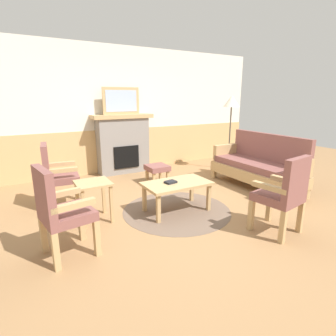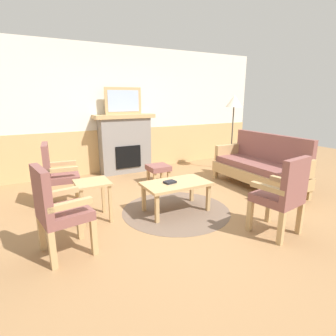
# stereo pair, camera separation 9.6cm
# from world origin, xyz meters

# --- Properties ---
(ground_plane) EXTENTS (14.00, 14.00, 0.00)m
(ground_plane) POSITION_xyz_m (0.00, 0.00, 0.00)
(ground_plane) COLOR #997047
(wall_back) EXTENTS (7.20, 0.14, 2.70)m
(wall_back) POSITION_xyz_m (0.00, 2.60, 1.31)
(wall_back) COLOR silver
(wall_back) RESTS_ON ground_plane
(fireplace) EXTENTS (1.30, 0.44, 1.28)m
(fireplace) POSITION_xyz_m (0.00, 2.35, 0.65)
(fireplace) COLOR gray
(fireplace) RESTS_ON ground_plane
(framed_picture) EXTENTS (0.80, 0.04, 0.56)m
(framed_picture) POSITION_xyz_m (0.00, 2.35, 1.56)
(framed_picture) COLOR tan
(framed_picture) RESTS_ON fireplace
(couch) EXTENTS (0.70, 1.80, 0.98)m
(couch) POSITION_xyz_m (1.82, 0.15, 0.40)
(couch) COLOR tan
(couch) RESTS_ON ground_plane
(coffee_table) EXTENTS (0.96, 0.56, 0.44)m
(coffee_table) POSITION_xyz_m (-0.09, -0.06, 0.39)
(coffee_table) COLOR tan
(coffee_table) RESTS_ON ground_plane
(round_rug) EXTENTS (1.60, 1.60, 0.01)m
(round_rug) POSITION_xyz_m (-0.09, -0.06, 0.00)
(round_rug) COLOR brown
(round_rug) RESTS_ON ground_plane
(book_on_table) EXTENTS (0.18, 0.14, 0.03)m
(book_on_table) POSITION_xyz_m (-0.18, -0.04, 0.46)
(book_on_table) COLOR black
(book_on_table) RESTS_ON coffee_table
(footstool) EXTENTS (0.40, 0.40, 0.36)m
(footstool) POSITION_xyz_m (0.28, 1.26, 0.28)
(footstool) COLOR tan
(footstool) RESTS_ON ground_plane
(armchair_near_fireplace) EXTENTS (0.53, 0.53, 0.98)m
(armchair_near_fireplace) POSITION_xyz_m (-1.57, 0.97, 0.54)
(armchair_near_fireplace) COLOR tan
(armchair_near_fireplace) RESTS_ON ground_plane
(armchair_by_window_left) EXTENTS (0.55, 0.55, 0.98)m
(armchair_by_window_left) POSITION_xyz_m (-1.73, -0.47, 0.54)
(armchair_by_window_left) COLOR tan
(armchair_by_window_left) RESTS_ON ground_plane
(armchair_front_left) EXTENTS (0.55, 0.55, 0.98)m
(armchair_front_left) POSITION_xyz_m (0.67, -1.27, 0.54)
(armchair_front_left) COLOR tan
(armchair_front_left) RESTS_ON ground_plane
(side_table) EXTENTS (0.44, 0.44, 0.55)m
(side_table) POSITION_xyz_m (-1.22, 0.21, 0.43)
(side_table) COLOR tan
(side_table) RESTS_ON ground_plane
(floor_lamp_by_couch) EXTENTS (0.36, 0.36, 1.68)m
(floor_lamp_by_couch) POSITION_xyz_m (2.21, 1.38, 1.45)
(floor_lamp_by_couch) COLOR #332D28
(floor_lamp_by_couch) RESTS_ON ground_plane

